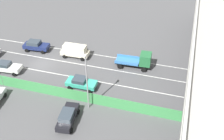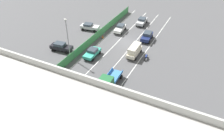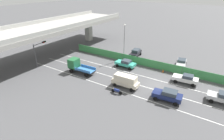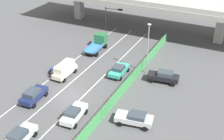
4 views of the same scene
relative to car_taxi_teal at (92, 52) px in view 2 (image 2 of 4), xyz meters
The scene contains 19 objects.
ground_plane 9.01m from the car_taxi_teal, 114.15° to the right, with size 300.00×300.00×0.00m, color #4C4C4F.
lane_line_left_edge 9.87m from the car_taxi_teal, 154.19° to the right, with size 0.14×43.81×0.01m, color silver.
lane_line_mid_left 6.94m from the car_taxi_teal, 141.58° to the right, with size 0.14×43.81×0.01m, color silver.
lane_line_mid_right 4.78m from the car_taxi_teal, 114.42° to the right, with size 0.14×43.81×0.01m, color silver.
lane_line_right_edge 4.62m from the car_taxi_teal, 70.58° to the right, with size 0.14×43.81×0.01m, color silver.
elevated_overpass 20.65m from the car_taxi_teal, 100.59° to the left, with size 48.34×11.42×7.67m.
green_fence 5.09m from the car_taxi_teal, 57.30° to the right, with size 0.10×39.91×1.71m.
car_taxi_teal is the anchor object (origin of this frame).
car_sedan_white 12.27m from the car_taxi_teal, 91.50° to the right, with size 2.21×4.39×1.65m.
car_sedan_navy 13.41m from the car_taxi_teal, 122.99° to the right, with size 2.37×4.44×1.75m.
car_sedan_silver 18.69m from the car_taxi_teal, 100.67° to the right, with size 2.27×4.51×1.66m.
car_van_cream 8.25m from the car_taxi_teal, 151.29° to the right, with size 2.01×4.67×2.19m.
flatbed_truck_blue 10.00m from the car_taxi_teal, 136.12° to the left, with size 2.48×5.58×2.62m.
motorcycle 10.51m from the car_taxi_teal, 158.71° to the right, with size 0.60×1.95×0.93m.
parked_wagon_silver 11.85m from the car_taxi_teal, 56.05° to the right, with size 4.70×2.60×1.58m.
parked_sedan_dark 6.86m from the car_taxi_teal, ahead, with size 4.75×2.38×1.76m.
traffic_light 18.38m from the car_taxi_teal, 119.56° to the left, with size 3.56×0.81×5.02m.
street_lamp 5.88m from the car_taxi_teal, 34.51° to the left, with size 0.60×0.36×8.14m.
traffic_cone 7.78m from the car_taxi_teal, 76.56° to the right, with size 0.47×0.47×0.70m.
Camera 2 is at (-16.37, 39.53, 23.82)m, focal length 35.60 mm.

